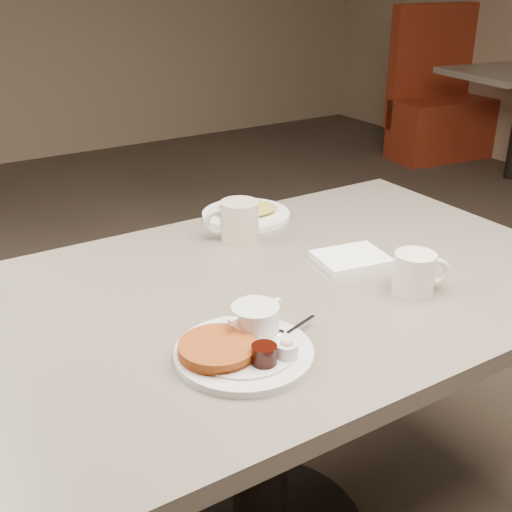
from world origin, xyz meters
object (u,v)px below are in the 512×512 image
diner_table (261,355)px  coffee_mug_far (238,221)px  main_plate (243,344)px  coffee_mug_near (415,272)px  booth_back_right (460,103)px  hash_plate (246,213)px

diner_table → coffee_mug_far: (0.10, 0.26, 0.22)m
diner_table → coffee_mug_far: coffee_mug_far is taller
diner_table → main_plate: 0.32m
diner_table → main_plate: (-0.17, -0.20, 0.19)m
coffee_mug_near → coffee_mug_far: bearing=110.4°
main_plate → booth_back_right: bearing=36.2°
hash_plate → booth_back_right: bearing=32.1°
main_plate → coffee_mug_far: (0.27, 0.47, 0.03)m
main_plate → hash_plate: bearing=58.2°
main_plate → coffee_mug_far: bearing=60.2°
diner_table → hash_plate: 0.47m
diner_table → booth_back_right: bearing=35.3°
coffee_mug_far → booth_back_right: size_ratio=0.11×
hash_plate → diner_table: bearing=-117.1°
coffee_mug_near → booth_back_right: size_ratio=0.10×
diner_table → coffee_mug_far: size_ratio=9.93×
diner_table → coffee_mug_near: (0.27, -0.19, 0.22)m
diner_table → main_plate: main_plate is taller
main_plate → coffee_mug_near: size_ratio=2.41×
coffee_mug_far → hash_plate: coffee_mug_far is taller
coffee_mug_near → booth_back_right: booth_back_right is taller
coffee_mug_near → coffee_mug_far: coffee_mug_far is taller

